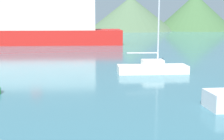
% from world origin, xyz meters
% --- Properties ---
extents(sailboat_inner, '(5.27, 2.51, 10.72)m').
position_xyz_m(sailboat_inner, '(1.81, 20.08, 0.50)').
color(sailboat_inner, white).
rests_on(sailboat_inner, ground_plane).
extents(ferry_distant, '(27.27, 11.38, 8.25)m').
position_xyz_m(ferry_distant, '(-15.48, 44.03, 2.94)').
color(ferry_distant, red).
rests_on(ferry_distant, ground_plane).
extents(hill_west, '(24.54, 24.54, 6.13)m').
position_xyz_m(hill_west, '(-34.21, 102.22, 3.07)').
color(hill_west, '#3D6038').
rests_on(hill_west, ground_plane).
extents(hill_central, '(26.96, 26.96, 10.43)m').
position_xyz_m(hill_central, '(-2.90, 96.25, 5.21)').
color(hill_central, '#4C6647').
rests_on(hill_central, ground_plane).
extents(hill_east, '(24.81, 24.81, 11.38)m').
position_xyz_m(hill_east, '(17.31, 100.48, 5.69)').
color(hill_east, '#3D6038').
rests_on(hill_east, ground_plane).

